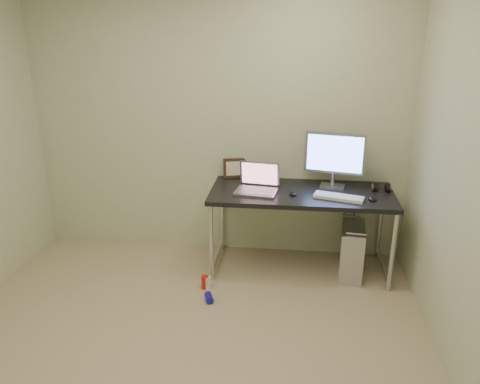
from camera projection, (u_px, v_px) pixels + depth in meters
name	position (u px, v px, depth m)	size (l,w,h in m)	color
floor	(177.00, 364.00, 3.10)	(3.50, 3.50, 0.00)	tan
wall_back	(217.00, 124.00, 4.30)	(3.50, 0.02, 2.50)	beige
desk	(301.00, 200.00, 4.09)	(1.59, 0.69, 0.75)	black
tower_computer	(352.00, 250.00, 4.14)	(0.24, 0.46, 0.49)	silver
cable_a	(344.00, 217.00, 4.42)	(0.01, 0.01, 0.70)	black
cable_b	(353.00, 220.00, 4.40)	(0.01, 0.01, 0.72)	black
can_red	(205.00, 282.00, 3.97)	(0.06, 0.06, 0.11)	red
can_white	(208.00, 283.00, 3.97)	(0.06, 0.06, 0.11)	white
can_blue	(209.00, 298.00, 3.79)	(0.06, 0.06, 0.11)	#1916A9
laptop	(257.00, 185.00, 4.06)	(0.39, 0.33, 0.24)	#9FA0A6
monitor	(334.00, 156.00, 4.08)	(0.52, 0.19, 0.49)	#9FA0A6
keyboard	(339.00, 197.00, 3.90)	(0.41, 0.13, 0.02)	silver
mouse_right	(372.00, 198.00, 3.87)	(0.07, 0.11, 0.04)	black
mouse_left	(293.00, 193.00, 3.98)	(0.06, 0.10, 0.03)	black
headphones	(381.00, 188.00, 4.07)	(0.15, 0.09, 0.10)	black
picture_frame	(236.00, 168.00, 4.40)	(0.23, 0.03, 0.19)	black
webcam	(252.00, 171.00, 4.31)	(0.05, 0.04, 0.13)	silver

